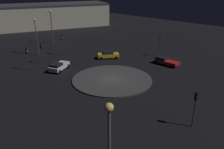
{
  "coord_description": "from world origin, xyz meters",
  "views": [
    {
      "loc": [
        -23.96,
        25.44,
        15.1
      ],
      "look_at": [
        0.0,
        0.0,
        0.92
      ],
      "focal_mm": 37.76,
      "sensor_mm": 36.0,
      "label": 1
    }
  ],
  "objects": [
    {
      "name": "traffic_light_east",
      "position": [
        15.11,
        3.3,
        2.8
      ],
      "size": [
        0.38,
        0.34,
        3.92
      ],
      "rotation": [
        0.0,
        0.0,
        -2.93
      ],
      "color": "#2D2D2D",
      "rests_on": "ground_plane"
    },
    {
      "name": "traffic_light_west",
      "position": [
        -15.34,
        3.45,
        2.99
      ],
      "size": [
        0.38,
        0.34,
        4.2
      ],
      "rotation": [
        0.0,
        0.0,
        -0.22
      ],
      "color": "#2D2D2D",
      "rests_on": "ground_plane"
    },
    {
      "name": "store_building",
      "position": [
        46.09,
        -20.43,
        3.78
      ],
      "size": [
        25.19,
        37.16,
        7.56
      ],
      "rotation": [
        0.0,
        0.0,
        7.44
      ],
      "color": "#B7B299",
      "rests_on": "ground_plane"
    },
    {
      "name": "traffic_light_northeast",
      "position": [
        13.95,
        6.9,
        2.83
      ],
      "size": [
        0.4,
        0.37,
        3.97
      ],
      "rotation": [
        0.0,
        0.0,
        -2.68
      ],
      "color": "#2D2D2D",
      "rests_on": "ground_plane"
    },
    {
      "name": "traffic_light_south",
      "position": [
        1.53,
        -16.05,
        2.8
      ],
      "size": [
        0.32,
        0.37,
        3.93
      ],
      "rotation": [
        0.0,
        0.0,
        1.67
      ],
      "color": "#2D2D2D",
      "rests_on": "ground_plane"
    },
    {
      "name": "car_white",
      "position": [
        9.76,
        3.41,
        0.79
      ],
      "size": [
        3.44,
        4.68,
        1.51
      ],
      "rotation": [
        0.0,
        0.0,
        -1.15
      ],
      "color": "white",
      "rests_on": "ground_plane"
    },
    {
      "name": "roundabout_island",
      "position": [
        0.0,
        0.0,
        0.1
      ],
      "size": [
        12.85,
        12.85,
        0.2
      ],
      "primitive_type": "cylinder",
      "color": "#383838",
      "rests_on": "ground_plane"
    },
    {
      "name": "streetlamp_east_near",
      "position": [
        20.67,
        1.02,
        4.81
      ],
      "size": [
        0.47,
        0.47,
        7.73
      ],
      "color": "#4C4C51",
      "rests_on": "ground_plane"
    },
    {
      "name": "streetlamp_east",
      "position": [
        26.62,
        -6.61,
        5.69
      ],
      "size": [
        0.59,
        0.59,
        8.24
      ],
      "color": "#4C4C51",
      "rests_on": "ground_plane"
    },
    {
      "name": "traffic_light_east_near",
      "position": [
        16.89,
        -2.6,
        2.98
      ],
      "size": [
        0.37,
        0.33,
        4.19
      ],
      "rotation": [
        0.0,
        0.0,
        2.99
      ],
      "color": "#2D2D2D",
      "rests_on": "ground_plane"
    },
    {
      "name": "car_yellow",
      "position": [
        8.18,
        -7.6,
        0.75
      ],
      "size": [
        4.05,
        4.37,
        1.43
      ],
      "rotation": [
        0.0,
        0.0,
        4.02
      ],
      "color": "gold",
      "rests_on": "ground_plane"
    },
    {
      "name": "streetlamp_northwest",
      "position": [
        -15.98,
        17.2,
        5.77
      ],
      "size": [
        0.54,
        0.54,
        8.74
      ],
      "color": "#4C4C51",
      "rests_on": "ground_plane"
    },
    {
      "name": "ground_plane",
      "position": [
        0.0,
        0.0,
        0.0
      ],
      "size": [
        118.44,
        118.44,
        0.0
      ],
      "primitive_type": "plane",
      "color": "black"
    },
    {
      "name": "car_red",
      "position": [
        -2.41,
        -12.32,
        0.7
      ],
      "size": [
        4.55,
        2.11,
        1.36
      ],
      "rotation": [
        0.0,
        0.0,
        3.16
      ],
      "color": "red",
      "rests_on": "ground_plane"
    }
  ]
}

